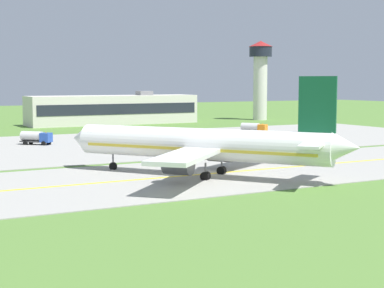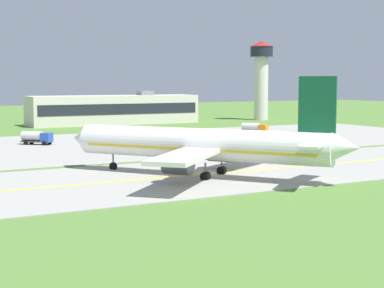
% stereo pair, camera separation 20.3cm
% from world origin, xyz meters
% --- Properties ---
extents(ground_plane, '(500.00, 500.00, 0.00)m').
position_xyz_m(ground_plane, '(0.00, 0.00, 0.00)').
color(ground_plane, '#517A33').
extents(taxiway_strip, '(240.00, 28.00, 0.10)m').
position_xyz_m(taxiway_strip, '(0.00, 0.00, 0.05)').
color(taxiway_strip, '#9E9B93').
rests_on(taxiway_strip, ground).
extents(apron_pad, '(140.00, 52.00, 0.10)m').
position_xyz_m(apron_pad, '(10.00, 42.00, 0.05)').
color(apron_pad, '#9E9B93').
rests_on(apron_pad, ground).
extents(taxiway_centreline, '(220.00, 0.60, 0.01)m').
position_xyz_m(taxiway_centreline, '(0.00, 0.00, 0.11)').
color(taxiway_centreline, yellow).
rests_on(taxiway_centreline, taxiway_strip).
extents(airplane_lead, '(28.99, 33.93, 12.70)m').
position_xyz_m(airplane_lead, '(-2.32, -1.28, 4.13)').
color(airplane_lead, white).
rests_on(airplane_lead, ground).
extents(service_truck_baggage, '(5.77, 5.61, 2.65)m').
position_xyz_m(service_truck_baggage, '(-11.32, 47.74, 1.53)').
color(service_truck_baggage, '#264CA5').
rests_on(service_truck_baggage, ground).
extents(service_truck_fuel, '(5.08, 6.11, 2.65)m').
position_xyz_m(service_truck_fuel, '(38.72, 47.44, 1.53)').
color(service_truck_fuel, orange).
rests_on(service_truck_fuel, ground).
extents(terminal_building, '(49.04, 11.56, 9.42)m').
position_xyz_m(terminal_building, '(23.00, 96.06, 4.13)').
color(terminal_building, beige).
rests_on(terminal_building, ground).
extents(control_tower, '(7.60, 7.60, 25.03)m').
position_xyz_m(control_tower, '(71.28, 91.84, 15.18)').
color(control_tower, silver).
rests_on(control_tower, ground).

